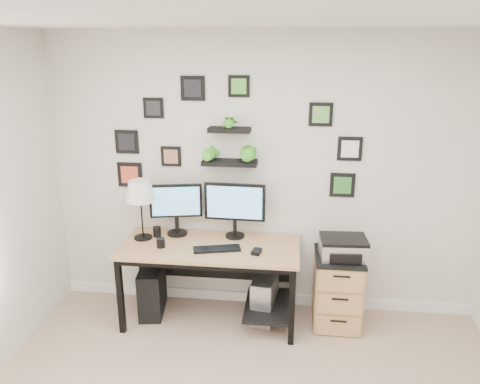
# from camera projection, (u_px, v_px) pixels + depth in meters

# --- Properties ---
(room) EXTENTS (4.00, 4.00, 4.00)m
(room) POSITION_uv_depth(u_px,v_px,m) (261.00, 297.00, 4.68)
(room) COLOR tan
(room) RESTS_ON ground
(desk) EXTENTS (1.60, 0.70, 0.75)m
(desk) POSITION_uv_depth(u_px,v_px,m) (215.00, 257.00, 4.25)
(desk) COLOR tan
(desk) RESTS_ON ground
(monitor_left) EXTENTS (0.48, 0.22, 0.50)m
(monitor_left) POSITION_uv_depth(u_px,v_px,m) (176.00, 206.00, 4.34)
(monitor_left) COLOR black
(monitor_left) RESTS_ON desk
(monitor_right) EXTENTS (0.56, 0.19, 0.52)m
(monitor_right) POSITION_uv_depth(u_px,v_px,m) (235.00, 206.00, 4.28)
(monitor_right) COLOR black
(monitor_right) RESTS_ON desk
(keyboard) EXTENTS (0.43, 0.23, 0.02)m
(keyboard) POSITION_uv_depth(u_px,v_px,m) (217.00, 249.00, 4.09)
(keyboard) COLOR black
(keyboard) RESTS_ON desk
(mouse) EXTENTS (0.09, 0.12, 0.03)m
(mouse) POSITION_uv_depth(u_px,v_px,m) (257.00, 252.00, 4.02)
(mouse) COLOR black
(mouse) RESTS_ON desk
(table_lamp) EXTENTS (0.27, 0.27, 0.56)m
(table_lamp) POSITION_uv_depth(u_px,v_px,m) (140.00, 192.00, 4.21)
(table_lamp) COLOR black
(table_lamp) RESTS_ON desk
(mug) EXTENTS (0.07, 0.07, 0.08)m
(mug) POSITION_uv_depth(u_px,v_px,m) (161.00, 243.00, 4.14)
(mug) COLOR black
(mug) RESTS_ON desk
(pen_cup) EXTENTS (0.07, 0.07, 0.09)m
(pen_cup) POSITION_uv_depth(u_px,v_px,m) (157.00, 232.00, 4.37)
(pen_cup) COLOR black
(pen_cup) RESTS_ON desk
(pc_tower_black) EXTENTS (0.27, 0.49, 0.46)m
(pc_tower_black) POSITION_uv_depth(u_px,v_px,m) (152.00, 290.00, 4.47)
(pc_tower_black) COLOR black
(pc_tower_black) RESTS_ON ground
(pc_tower_grey) EXTENTS (0.25, 0.46, 0.43)m
(pc_tower_grey) POSITION_uv_depth(u_px,v_px,m) (265.00, 297.00, 4.37)
(pc_tower_grey) COLOR gray
(pc_tower_grey) RESTS_ON ground
(file_cabinet) EXTENTS (0.43, 0.53, 0.67)m
(file_cabinet) POSITION_uv_depth(u_px,v_px,m) (337.00, 289.00, 4.27)
(file_cabinet) COLOR tan
(file_cabinet) RESTS_ON ground
(printer) EXTENTS (0.42, 0.35, 0.18)m
(printer) POSITION_uv_depth(u_px,v_px,m) (343.00, 248.00, 4.11)
(printer) COLOR silver
(printer) RESTS_ON file_cabinet
(wall_decor) EXTENTS (2.26, 0.18, 1.08)m
(wall_decor) POSITION_uv_depth(u_px,v_px,m) (229.00, 141.00, 4.18)
(wall_decor) COLOR black
(wall_decor) RESTS_ON ground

